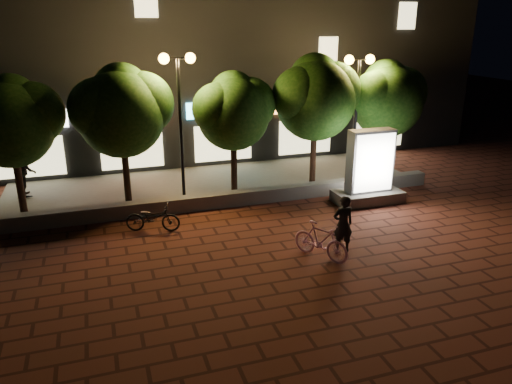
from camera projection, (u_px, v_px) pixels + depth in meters
name	position (u px, v px, depth m)	size (l,w,h in m)	color
ground	(269.00, 252.00, 14.11)	(80.00, 80.00, 0.00)	#54241A
retaining_wall	(232.00, 199.00, 17.61)	(16.00, 0.45, 0.50)	#66635E
sidewalk	(215.00, 184.00, 19.92)	(16.00, 5.00, 0.08)	#66635E
building_block	(181.00, 48.00, 24.11)	(28.00, 8.12, 11.30)	black
tree_far_left	(11.00, 119.00, 15.87)	(3.36, 2.80, 4.63)	black
tree_left	(122.00, 108.00, 16.85)	(3.60, 3.00, 4.89)	black
tree_mid	(234.00, 109.00, 18.11)	(3.24, 2.70, 4.50)	black
tree_right	(316.00, 95.00, 18.97)	(3.72, 3.10, 5.07)	black
tree_far_right	(388.00, 96.00, 19.98)	(3.48, 2.90, 4.76)	black
street_lamp_left	(179.00, 90.00, 17.00)	(1.26, 0.36, 5.18)	black
street_lamp_right	(358.00, 86.00, 19.11)	(1.26, 0.36, 4.98)	black
ad_kiosk	(369.00, 173.00, 17.69)	(2.48, 1.25, 2.69)	#66635E
scooter_pink	(321.00, 241.00, 13.61)	(0.49, 1.73, 1.04)	#EDA1D2
rider	(343.00, 224.00, 13.89)	(0.62, 0.41, 1.69)	black
scooter_parked	(153.00, 218.00, 15.40)	(0.60, 1.71, 0.90)	black
pedestrian	(25.00, 170.00, 18.19)	(0.94, 0.73, 1.92)	black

